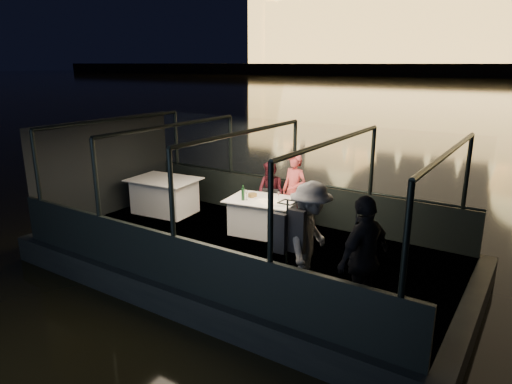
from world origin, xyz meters
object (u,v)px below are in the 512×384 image
Objects in this scene: dining_table_aft at (165,197)px; passenger_dark at (363,262)px; person_man_maroon at (271,191)px; wine_bottle at (243,193)px; coat_stand at (287,244)px; person_woman_coral at (294,195)px; dining_table_central at (262,216)px; chair_port_right at (294,212)px; passenger_stripe at (310,242)px; chair_port_left at (267,207)px.

passenger_dark reaches higher than dining_table_aft.
person_man_maroon is 1.02m from wine_bottle.
coat_stand reaches higher than person_woman_coral.
dining_table_central is 0.89m from person_woman_coral.
passenger_stripe is at bearing -48.34° from chair_port_right.
wine_bottle is (-0.83, -0.73, 0.47)m from chair_port_right.
chair_port_left is at bearing 110.79° from dining_table_central.
chair_port_left is at bearing -67.53° from person_man_maroon.
passenger_stripe reaches higher than dining_table_central.
chair_port_right is at bearing 116.09° from coat_stand.
chair_port_right is 0.61× the size of coat_stand.
passenger_stripe is at bearing -41.69° from dining_table_central.
person_man_maroon is (-0.77, 0.27, 0.30)m from chair_port_right.
passenger_dark reaches higher than coat_stand.
coat_stand is 0.97× the size of person_woman_coral.
passenger_dark is at bearing -18.97° from dining_table_aft.
passenger_stripe is (2.03, -1.80, 0.47)m from dining_table_central.
person_woman_coral is 0.91× the size of passenger_stripe.
person_man_maroon is at bearing 32.88° from passenger_stripe.
passenger_stripe is at bearing -19.68° from dining_table_aft.
passenger_stripe reaches higher than chair_port_right.
person_man_maroon is (-0.06, 0.27, 0.30)m from chair_port_left.
wine_bottle is at bearing -137.25° from dining_table_central.
dining_table_aft is 1.65× the size of chair_port_right.
chair_port_right is 0.53× the size of passenger_stripe.
dining_table_central is at bearing -131.66° from chair_port_right.
passenger_dark is at bearing -114.28° from passenger_stripe.
coat_stand is at bearing -66.29° from chair_port_left.
passenger_stripe is at bearing 58.66° from coat_stand.
chair_port_left is 0.68m from person_woman_coral.
dining_table_aft is 5.10m from passenger_stripe.
passenger_stripe is (2.20, -2.25, 0.40)m from chair_port_left.
passenger_dark is at bearing 4.42° from coat_stand.
person_man_maroon is (-0.23, 0.72, 0.36)m from dining_table_central.
person_man_maroon reaches higher than chair_port_left.
coat_stand reaches higher than wine_bottle.
chair_port_right reaches higher than dining_table_aft.
person_man_maroon is 3.39m from passenger_stripe.
passenger_dark is (2.62, -2.79, 0.10)m from person_woman_coral.
person_woman_coral is 0.90× the size of passenger_dark.
dining_table_aft is 2.68m from person_man_maroon.
dining_table_aft is (-2.76, -0.09, 0.00)m from dining_table_central.
person_man_maroon is 4.31× the size of wine_bottle.
person_woman_coral is 1.22m from wine_bottle.
passenger_dark is (5.75, -1.98, 0.47)m from dining_table_aft.
person_woman_coral is at bearing 116.51° from coat_stand.
person_woman_coral is at bearing -121.04° from passenger_dark.
chair_port_left is 0.58× the size of person_man_maroon.
chair_port_right is at bearing -119.92° from passenger_dark.
dining_table_central is 3.67m from passenger_dark.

